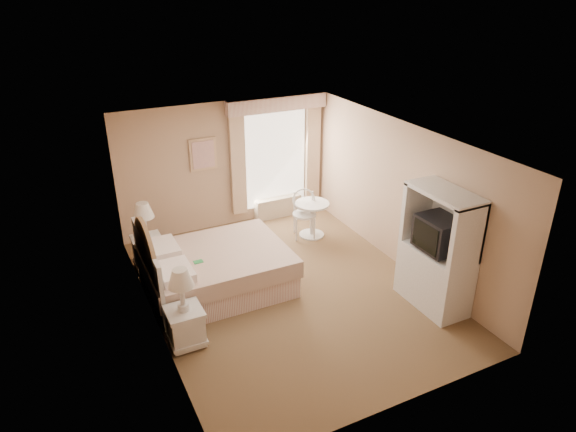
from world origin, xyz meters
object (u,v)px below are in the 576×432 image
round_table (312,214)px  armoire (437,259)px  cafe_chair (304,210)px  nightstand_far (147,244)px  nightstand_near (185,317)px  bed (210,270)px

round_table → armoire: armoire is taller
cafe_chair → armoire: (0.69, -2.90, 0.24)m
nightstand_far → round_table: (3.10, -0.18, 0.01)m
nightstand_far → cafe_chair: (2.97, -0.10, 0.09)m
nightstand_near → cafe_chair: (2.97, 2.17, 0.10)m
nightstand_near → nightstand_far: (0.00, 2.27, 0.01)m
bed → nightstand_near: size_ratio=1.91×
nightstand_far → armoire: size_ratio=0.64×
cafe_chair → round_table: bearing=-9.8°
bed → cafe_chair: bearing=25.2°
bed → armoire: bearing=-32.2°
nightstand_near → bed: bearing=57.1°
nightstand_near → armoire: 3.74m
nightstand_far → round_table: nightstand_far is taller
nightstand_near → nightstand_far: bearing=90.0°
nightstand_far → cafe_chair: 2.97m
armoire → round_table: bearing=101.1°
nightstand_far → cafe_chair: size_ratio=1.28×
bed → cafe_chair: size_ratio=2.37×
armoire → nightstand_far: bearing=140.6°
round_table → bed: bearing=-157.6°
nightstand_near → nightstand_far: 2.27m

